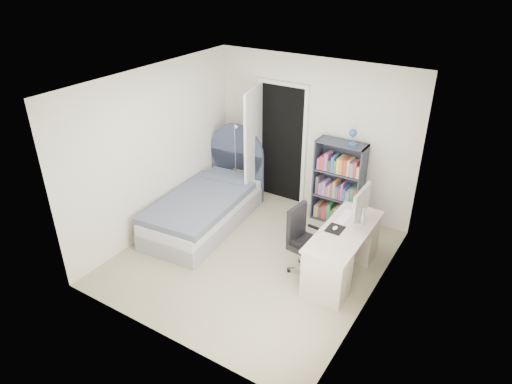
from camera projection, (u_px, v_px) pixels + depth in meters
The scene contains 8 objects.
room_shell at pixel (253, 179), 5.93m from camera, with size 3.50×3.70×2.60m.
door at pixel (263, 145), 7.52m from camera, with size 0.92×0.81×2.06m.
bed at pixel (207, 206), 7.21m from camera, with size 1.21×2.27×1.35m.
nightstand at pixel (243, 171), 8.06m from camera, with size 0.43×0.43×0.63m.
floor_lamp at pixel (236, 169), 7.78m from camera, with size 0.20×0.20×1.39m.
bookcase at pixel (339, 187), 7.11m from camera, with size 0.76×0.32×1.60m.
desk at pixel (343, 250), 6.00m from camera, with size 0.58×1.45×1.19m.
office_chair at pixel (303, 237), 6.00m from camera, with size 0.51×0.52×0.97m.
Camera 1 is at (2.85, -4.48, 3.89)m, focal length 32.00 mm.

